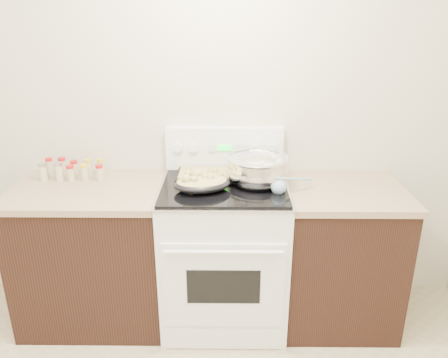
{
  "coord_description": "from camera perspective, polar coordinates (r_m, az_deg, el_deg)",
  "views": [
    {
      "loc": [
        0.37,
        -1.02,
        1.91
      ],
      "look_at": [
        0.35,
        1.37,
        1.0
      ],
      "focal_mm": 35.0,
      "sensor_mm": 36.0,
      "label": 1
    }
  ],
  "objects": [
    {
      "name": "room_shell",
      "position": [
        1.1,
        -19.51,
        8.78
      ],
      "size": [
        4.1,
        3.6,
        2.75
      ],
      "color": "beige",
      "rests_on": "ground"
    },
    {
      "name": "counter_left",
      "position": [
        2.97,
        -16.44,
        -9.27
      ],
      "size": [
        0.93,
        0.67,
        0.92
      ],
      "color": "black",
      "rests_on": "ground"
    },
    {
      "name": "counter_right",
      "position": [
        2.93,
        14.64,
        -9.51
      ],
      "size": [
        0.73,
        0.67,
        0.92
      ],
      "color": "black",
      "rests_on": "ground"
    },
    {
      "name": "kitchen_range",
      "position": [
        2.82,
        0.01,
        -9.31
      ],
      "size": [
        0.78,
        0.73,
        1.22
      ],
      "color": "white",
      "rests_on": "ground"
    },
    {
      "name": "mixing_bowl",
      "position": [
        2.62,
        4.38,
        1.18
      ],
      "size": [
        0.43,
        0.43,
        0.22
      ],
      "color": "silver",
      "rests_on": "kitchen_range"
    },
    {
      "name": "roasting_pan",
      "position": [
        2.53,
        -2.94,
        -0.47
      ],
      "size": [
        0.38,
        0.31,
        0.11
      ],
      "color": "black",
      "rests_on": "kitchen_range"
    },
    {
      "name": "baking_sheet",
      "position": [
        2.74,
        -2.51,
        0.64
      ],
      "size": [
        0.35,
        0.25,
        0.06
      ],
      "color": "black",
      "rests_on": "kitchen_range"
    },
    {
      "name": "wooden_spoon",
      "position": [
        2.54,
        -3.88,
        -1.26
      ],
      "size": [
        0.11,
        0.24,
        0.04
      ],
      "color": "#A7884C",
      "rests_on": "kitchen_range"
    },
    {
      "name": "blue_ladle",
      "position": [
        2.52,
        7.33,
        -0.94
      ],
      "size": [
        0.27,
        0.18,
        0.11
      ],
      "color": "#7FA4BE",
      "rests_on": "kitchen_range"
    },
    {
      "name": "spice_jars",
      "position": [
        2.94,
        -19.29,
        1.14
      ],
      "size": [
        0.4,
        0.14,
        0.12
      ],
      "color": "#BFB28C",
      "rests_on": "counter_left"
    }
  ]
}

